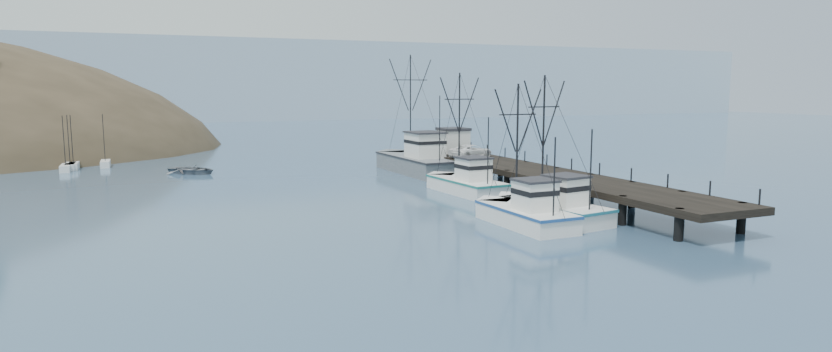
{
  "coord_description": "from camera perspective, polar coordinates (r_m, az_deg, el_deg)",
  "views": [
    {
      "loc": [
        -18.17,
        -33.08,
        9.14
      ],
      "look_at": [
        1.03,
        12.19,
        2.5
      ],
      "focal_mm": 28.0,
      "sensor_mm": 36.0,
      "label": 1
    }
  ],
  "objects": [
    {
      "name": "pier_shed",
      "position": [
        72.92,
        3.29,
        3.18
      ],
      "size": [
        3.0,
        3.2,
        2.8
      ],
      "color": "silver",
      "rests_on": "pier"
    },
    {
      "name": "pier",
      "position": [
        59.15,
        10.18,
        0.33
      ],
      "size": [
        6.0,
        44.0,
        2.0
      ],
      "color": "black",
      "rests_on": "ground"
    },
    {
      "name": "trawler_mid",
      "position": [
        44.32,
        9.38,
        -3.24
      ],
      "size": [
        3.41,
        9.65,
        9.82
      ],
      "color": "white",
      "rests_on": "ground"
    },
    {
      "name": "trawler_far",
      "position": [
        57.58,
        4.28,
        -0.64
      ],
      "size": [
        4.04,
        10.56,
        10.88
      ],
      "color": "white",
      "rests_on": "ground"
    },
    {
      "name": "distant_ridge",
      "position": [
        205.23,
        -15.13,
        4.87
      ],
      "size": [
        360.0,
        40.0,
        26.0
      ],
      "primitive_type": "cube",
      "color": "#9EB2C6",
      "rests_on": "ground"
    },
    {
      "name": "distant_ridge_far",
      "position": [
        219.36,
        -28.77,
        4.36
      ],
      "size": [
        180.0,
        25.0,
        18.0
      ],
      "primitive_type": "cube",
      "color": "silver",
      "rests_on": "ground"
    },
    {
      "name": "ground",
      "position": [
        38.83,
        5.66,
        -5.96
      ],
      "size": [
        400.0,
        400.0,
        0.0
      ],
      "primitive_type": "plane",
      "color": "#2F4B69",
      "rests_on": "ground"
    },
    {
      "name": "pickup_truck",
      "position": [
        67.69,
        4.86,
        2.19
      ],
      "size": [
        5.4,
        3.77,
        1.37
      ],
      "primitive_type": "imported",
      "rotation": [
        0.0,
        0.0,
        1.91
      ],
      "color": "silver",
      "rests_on": "pier"
    },
    {
      "name": "trawler_near",
      "position": [
        46.66,
        11.76,
        -2.75
      ],
      "size": [
        4.67,
        10.21,
        10.43
      ],
      "color": "white",
      "rests_on": "ground"
    },
    {
      "name": "moored_sailboats",
      "position": [
        87.01,
        -29.31,
        0.89
      ],
      "size": [
        16.49,
        15.34,
        6.35
      ],
      "color": "white",
      "rests_on": "ground"
    },
    {
      "name": "work_vessel",
      "position": [
        71.29,
        0.03,
        1.32
      ],
      "size": [
        5.16,
        15.79,
        13.19
      ],
      "color": "slate",
      "rests_on": "ground"
    },
    {
      "name": "motorboat",
      "position": [
        74.37,
        -19.06,
        0.21
      ],
      "size": [
        6.67,
        6.59,
        1.13
      ],
      "primitive_type": "imported",
      "rotation": [
        0.0,
        0.0,
        0.82
      ],
      "color": "slate",
      "rests_on": "ground"
    }
  ]
}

